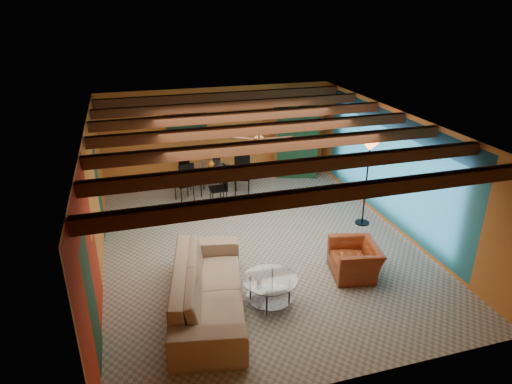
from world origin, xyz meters
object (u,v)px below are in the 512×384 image
object	(u,v)px
coffee_table	(270,290)
floor_lamp	(366,183)
vase	(211,152)
armchair	(355,259)
armoire	(294,143)
sofa	(209,288)
potted_plant	(295,101)
dining_table	(212,175)

from	to	relation	value
coffee_table	floor_lamp	xyz separation A→B (m)	(3.05, 2.25, 0.78)
coffee_table	vase	distance (m)	5.09
armchair	armoire	bearing A→B (deg)	-177.29
sofa	potted_plant	world-z (taller)	potted_plant
armchair	vase	distance (m)	5.06
dining_table	floor_lamp	distance (m)	4.16
potted_plant	vase	distance (m)	2.92
sofa	coffee_table	xyz separation A→B (m)	(1.05, -0.12, -0.18)
coffee_table	potted_plant	world-z (taller)	potted_plant
armchair	coffee_table	size ratio (longest dim) A/B	1.01
sofa	coffee_table	distance (m)	1.08
dining_table	potted_plant	distance (m)	3.21
dining_table	armoire	bearing A→B (deg)	15.07
coffee_table	dining_table	size ratio (longest dim) A/B	0.46
sofa	potted_plant	size ratio (longest dim) A/B	6.01
armchair	coffee_table	distance (m)	1.88
floor_lamp	potted_plant	world-z (taller)	potted_plant
sofa	armoire	world-z (taller)	armoire
sofa	armoire	xyz separation A→B (m)	(3.65, 5.59, 0.56)
armoire	floor_lamp	bearing A→B (deg)	-64.03
armchair	potted_plant	distance (m)	5.71
potted_plant	vase	size ratio (longest dim) A/B	2.71
sofa	armchair	xyz separation A→B (m)	(2.90, 0.27, -0.11)
vase	sofa	bearing A→B (deg)	-101.82
armoire	potted_plant	distance (m)	1.24
floor_lamp	potted_plant	bearing A→B (deg)	97.41
armoire	potted_plant	bearing A→B (deg)	0.00
coffee_table	potted_plant	xyz separation A→B (m)	(2.60, 5.71, 1.99)
floor_lamp	coffee_table	bearing A→B (deg)	-143.61
armoire	vase	distance (m)	2.73
armchair	armoire	distance (m)	5.42
armoire	armchair	bearing A→B (deg)	-79.52
armoire	vase	world-z (taller)	armoire
potted_plant	floor_lamp	bearing A→B (deg)	-82.59
coffee_table	potted_plant	size ratio (longest dim) A/B	1.97
coffee_table	sofa	bearing A→B (deg)	173.70
coffee_table	vase	bearing A→B (deg)	90.37
armchair	floor_lamp	world-z (taller)	floor_lamp
floor_lamp	vase	world-z (taller)	floor_lamp
floor_lamp	potted_plant	distance (m)	3.70
armoire	potted_plant	size ratio (longest dim) A/B	4.05
armchair	sofa	bearing A→B (deg)	-73.98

